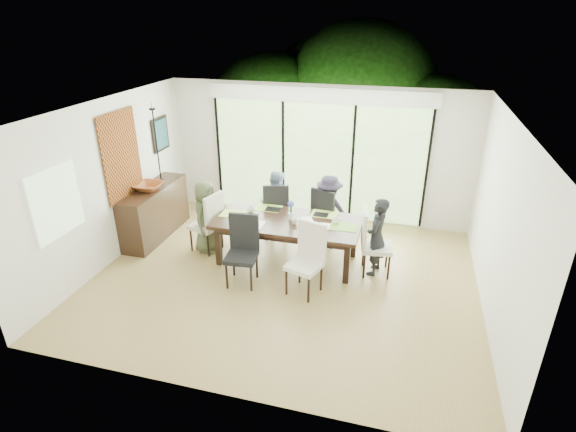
% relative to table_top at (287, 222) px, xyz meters
% --- Properties ---
extents(floor, '(6.00, 5.00, 0.01)m').
position_rel_table_top_xyz_m(floor, '(0.10, -0.58, -0.74)').
color(floor, olive).
rests_on(floor, ground).
extents(ceiling, '(6.00, 5.00, 0.01)m').
position_rel_table_top_xyz_m(ceiling, '(0.10, -0.58, 1.97)').
color(ceiling, white).
rests_on(ceiling, wall_back).
extents(wall_back, '(6.00, 0.02, 2.70)m').
position_rel_table_top_xyz_m(wall_back, '(0.10, 1.93, 0.62)').
color(wall_back, silver).
rests_on(wall_back, floor).
extents(wall_front, '(6.00, 0.02, 2.70)m').
position_rel_table_top_xyz_m(wall_front, '(0.10, -3.09, 0.62)').
color(wall_front, silver).
rests_on(wall_front, floor).
extents(wall_left, '(0.02, 5.00, 2.70)m').
position_rel_table_top_xyz_m(wall_left, '(-2.91, -0.58, 0.62)').
color(wall_left, silver).
rests_on(wall_left, floor).
extents(wall_right, '(0.02, 5.00, 2.70)m').
position_rel_table_top_xyz_m(wall_right, '(3.11, -0.58, 0.62)').
color(wall_right, silver).
rests_on(wall_right, floor).
extents(glass_doors, '(4.20, 0.02, 2.30)m').
position_rel_table_top_xyz_m(glass_doors, '(0.10, 1.89, 0.47)').
color(glass_doors, '#598C3F').
rests_on(glass_doors, wall_back).
extents(blinds_header, '(4.40, 0.06, 0.28)m').
position_rel_table_top_xyz_m(blinds_header, '(0.10, 1.88, 1.77)').
color(blinds_header, white).
rests_on(blinds_header, wall_back).
extents(mullion_a, '(0.05, 0.04, 2.30)m').
position_rel_table_top_xyz_m(mullion_a, '(-2.00, 1.88, 0.47)').
color(mullion_a, black).
rests_on(mullion_a, wall_back).
extents(mullion_b, '(0.05, 0.04, 2.30)m').
position_rel_table_top_xyz_m(mullion_b, '(-0.60, 1.88, 0.47)').
color(mullion_b, black).
rests_on(mullion_b, wall_back).
extents(mullion_c, '(0.05, 0.04, 2.30)m').
position_rel_table_top_xyz_m(mullion_c, '(0.80, 1.88, 0.47)').
color(mullion_c, black).
rests_on(mullion_c, wall_back).
extents(mullion_d, '(0.05, 0.04, 2.30)m').
position_rel_table_top_xyz_m(mullion_d, '(2.20, 1.88, 0.47)').
color(mullion_d, black).
rests_on(mullion_d, wall_back).
extents(side_window, '(0.02, 0.90, 1.00)m').
position_rel_table_top_xyz_m(side_window, '(-2.87, -1.78, 0.77)').
color(side_window, '#8CAD7F').
rests_on(side_window, wall_left).
extents(deck, '(6.00, 1.80, 0.10)m').
position_rel_table_top_xyz_m(deck, '(0.10, 2.82, -0.78)').
color(deck, brown).
rests_on(deck, ground).
extents(rail_top, '(6.00, 0.08, 0.06)m').
position_rel_table_top_xyz_m(rail_top, '(0.10, 3.62, -0.18)').
color(rail_top, '#4F3A22').
rests_on(rail_top, deck).
extents(foliage_left, '(3.20, 3.20, 3.20)m').
position_rel_table_top_xyz_m(foliage_left, '(-1.70, 4.62, 0.71)').
color(foliage_left, '#14380F').
rests_on(foliage_left, ground).
extents(foliage_mid, '(4.00, 4.00, 4.00)m').
position_rel_table_top_xyz_m(foliage_mid, '(0.50, 5.22, 1.07)').
color(foliage_mid, '#14380F').
rests_on(foliage_mid, ground).
extents(foliage_right, '(2.80, 2.80, 2.80)m').
position_rel_table_top_xyz_m(foliage_right, '(2.30, 4.42, 0.53)').
color(foliage_right, '#14380F').
rests_on(foliage_right, ground).
extents(foliage_far, '(3.60, 3.60, 3.60)m').
position_rel_table_top_xyz_m(foliage_far, '(-0.50, 5.92, 0.89)').
color(foliage_far, '#14380F').
rests_on(foliage_far, ground).
extents(table_top, '(2.44, 1.12, 0.06)m').
position_rel_table_top_xyz_m(table_top, '(0.00, 0.00, 0.00)').
color(table_top, black).
rests_on(table_top, floor).
extents(table_apron, '(2.23, 0.91, 0.10)m').
position_rel_table_top_xyz_m(table_apron, '(0.00, 0.00, -0.09)').
color(table_apron, black).
rests_on(table_apron, floor).
extents(table_leg_fl, '(0.09, 0.09, 0.70)m').
position_rel_table_top_xyz_m(table_leg_fl, '(-1.08, -0.43, -0.38)').
color(table_leg_fl, black).
rests_on(table_leg_fl, floor).
extents(table_leg_fr, '(0.09, 0.09, 0.70)m').
position_rel_table_top_xyz_m(table_leg_fr, '(1.08, -0.43, -0.38)').
color(table_leg_fr, black).
rests_on(table_leg_fr, floor).
extents(table_leg_bl, '(0.09, 0.09, 0.70)m').
position_rel_table_top_xyz_m(table_leg_bl, '(-1.08, 0.43, -0.38)').
color(table_leg_bl, black).
rests_on(table_leg_bl, floor).
extents(table_leg_br, '(0.09, 0.09, 0.70)m').
position_rel_table_top_xyz_m(table_leg_br, '(1.08, 0.43, -0.38)').
color(table_leg_br, black).
rests_on(table_leg_br, floor).
extents(chair_left_end, '(0.58, 0.58, 1.12)m').
position_rel_table_top_xyz_m(chair_left_end, '(-1.50, 0.00, -0.17)').
color(chair_left_end, beige).
rests_on(chair_left_end, floor).
extents(chair_right_end, '(0.53, 0.53, 1.12)m').
position_rel_table_top_xyz_m(chair_right_end, '(1.50, 0.00, -0.17)').
color(chair_right_end, beige).
rests_on(chair_right_end, floor).
extents(chair_far_left, '(0.58, 0.58, 1.12)m').
position_rel_table_top_xyz_m(chair_far_left, '(-0.45, 0.85, -0.17)').
color(chair_far_left, black).
rests_on(chair_far_left, floor).
extents(chair_far_right, '(0.60, 0.60, 1.12)m').
position_rel_table_top_xyz_m(chair_far_right, '(0.55, 0.85, -0.17)').
color(chair_far_right, black).
rests_on(chair_far_right, floor).
extents(chair_near_left, '(0.51, 0.51, 1.12)m').
position_rel_table_top_xyz_m(chair_near_left, '(-0.50, -0.87, -0.17)').
color(chair_near_left, black).
rests_on(chair_near_left, floor).
extents(chair_near_right, '(0.59, 0.59, 1.12)m').
position_rel_table_top_xyz_m(chair_near_right, '(0.50, -0.87, -0.17)').
color(chair_near_right, white).
rests_on(chair_near_right, floor).
extents(person_left_end, '(0.41, 0.63, 1.31)m').
position_rel_table_top_xyz_m(person_left_end, '(-1.48, 0.00, -0.08)').
color(person_left_end, '#495236').
rests_on(person_left_end, floor).
extents(person_right_end, '(0.48, 0.67, 1.31)m').
position_rel_table_top_xyz_m(person_right_end, '(1.48, 0.00, -0.08)').
color(person_right_end, black).
rests_on(person_right_end, floor).
extents(person_far_left, '(0.63, 0.41, 1.31)m').
position_rel_table_top_xyz_m(person_far_left, '(-0.45, 0.83, -0.08)').
color(person_far_left, '#7A91B0').
rests_on(person_far_left, floor).
extents(person_far_right, '(0.64, 0.42, 1.31)m').
position_rel_table_top_xyz_m(person_far_right, '(0.55, 0.83, -0.08)').
color(person_far_right, '#252030').
rests_on(person_far_right, floor).
extents(placemat_left, '(0.45, 0.32, 0.01)m').
position_rel_table_top_xyz_m(placemat_left, '(-0.95, 0.00, 0.03)').
color(placemat_left, '#8CBF44').
rests_on(placemat_left, table_top).
extents(placemat_right, '(0.45, 0.32, 0.01)m').
position_rel_table_top_xyz_m(placemat_right, '(0.95, 0.00, 0.03)').
color(placemat_right, '#6A9D38').
rests_on(placemat_right, table_top).
extents(placemat_far_l, '(0.45, 0.32, 0.01)m').
position_rel_table_top_xyz_m(placemat_far_l, '(-0.45, 0.40, 0.03)').
color(placemat_far_l, '#91BF44').
rests_on(placemat_far_l, table_top).
extents(placemat_far_r, '(0.45, 0.32, 0.01)m').
position_rel_table_top_xyz_m(placemat_far_r, '(0.55, 0.40, 0.03)').
color(placemat_far_r, '#9FBE44').
rests_on(placemat_far_r, table_top).
extents(placemat_paper, '(0.45, 0.32, 0.01)m').
position_rel_table_top_xyz_m(placemat_paper, '(-0.55, -0.30, 0.03)').
color(placemat_paper, white).
rests_on(placemat_paper, table_top).
extents(tablet_far_l, '(0.26, 0.18, 0.01)m').
position_rel_table_top_xyz_m(tablet_far_l, '(-0.35, 0.35, 0.04)').
color(tablet_far_l, black).
rests_on(tablet_far_l, table_top).
extents(tablet_far_r, '(0.24, 0.17, 0.01)m').
position_rel_table_top_xyz_m(tablet_far_r, '(0.50, 0.35, 0.04)').
color(tablet_far_r, black).
rests_on(tablet_far_r, table_top).
extents(papers, '(0.30, 0.22, 0.00)m').
position_rel_table_top_xyz_m(papers, '(0.70, -0.05, 0.03)').
color(papers, white).
rests_on(papers, table_top).
extents(platter_base, '(0.26, 0.26, 0.02)m').
position_rel_table_top_xyz_m(platter_base, '(-0.55, -0.30, 0.05)').
color(platter_base, white).
rests_on(platter_base, table_top).
extents(platter_snacks, '(0.20, 0.20, 0.01)m').
position_rel_table_top_xyz_m(platter_snacks, '(-0.55, -0.30, 0.07)').
color(platter_snacks, orange).
rests_on(platter_snacks, table_top).
extents(vase, '(0.08, 0.08, 0.12)m').
position_rel_table_top_xyz_m(vase, '(0.05, 0.05, 0.09)').
color(vase, silver).
rests_on(vase, table_top).
extents(hyacinth_stems, '(0.04, 0.04, 0.16)m').
position_rel_table_top_xyz_m(hyacinth_stems, '(0.05, 0.05, 0.21)').
color(hyacinth_stems, '#337226').
rests_on(hyacinth_stems, table_top).
extents(hyacinth_blooms, '(0.11, 0.11, 0.11)m').
position_rel_table_top_xyz_m(hyacinth_blooms, '(0.05, 0.05, 0.31)').
color(hyacinth_blooms, '#4B59BD').
rests_on(hyacinth_blooms, table_top).
extents(laptop, '(0.34, 0.22, 0.03)m').
position_rel_table_top_xyz_m(laptop, '(-0.85, -0.10, 0.04)').
color(laptop, silver).
rests_on(laptop, table_top).
extents(cup_a, '(0.17, 0.17, 0.10)m').
position_rel_table_top_xyz_m(cup_a, '(-0.70, 0.15, 0.08)').
color(cup_a, white).
rests_on(cup_a, table_top).
extents(cup_b, '(0.13, 0.13, 0.09)m').
position_rel_table_top_xyz_m(cup_b, '(0.15, -0.10, 0.08)').
color(cup_b, white).
rests_on(cup_b, table_top).
extents(cup_c, '(0.14, 0.14, 0.10)m').
position_rel_table_top_xyz_m(cup_c, '(0.80, 0.10, 0.08)').
color(cup_c, white).
rests_on(cup_c, table_top).
extents(book, '(0.24, 0.27, 0.02)m').
position_rel_table_top_xyz_m(book, '(0.25, 0.05, 0.04)').
color(book, white).
rests_on(book, table_top).
extents(sideboard, '(0.49, 1.73, 0.97)m').
position_rel_table_top_xyz_m(sideboard, '(-2.66, 0.26, -0.24)').
color(sideboard, black).
rests_on(sideboard, floor).
extents(bowl, '(0.51, 0.51, 0.13)m').
position_rel_table_top_xyz_m(bowl, '(-2.66, 0.16, 0.30)').
color(bowl, brown).
rests_on(bowl, sideboard).
extents(candlestick_base, '(0.11, 0.11, 0.04)m').
position_rel_table_top_xyz_m(candlestick_base, '(-2.66, 0.61, 0.26)').
color(candlestick_base, black).
rests_on(candlestick_base, sideboard).
extents(candlestick_shaft, '(0.03, 0.03, 1.35)m').
position_rel_table_top_xyz_m(candlestick_shaft, '(-2.66, 0.61, 0.94)').
color(candlestick_shaft, black).
rests_on(candlestick_shaft, sideboard).
extents(candlestick_pan, '(0.11, 0.11, 0.03)m').
position_rel_table_top_xyz_m(candlestick_pan, '(-2.66, 0.61, 1.61)').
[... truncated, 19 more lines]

